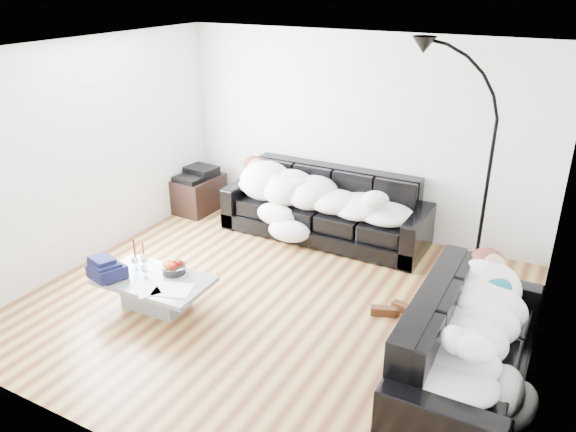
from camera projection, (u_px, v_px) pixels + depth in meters
The scene contains 24 objects.
ground at pixel (275, 303), 5.98m from camera, with size 5.00×5.00×0.00m, color brown.
wall_back at pixel (359, 135), 7.28m from camera, with size 5.00×0.02×2.60m, color silver.
wall_left at pixel (88, 153), 6.55m from camera, with size 0.02×4.50×2.60m, color silver.
wall_right at pixel (551, 243), 4.38m from camera, with size 0.02×4.50×2.60m, color silver.
ceiling at pixel (272, 51), 4.95m from camera, with size 5.00×5.00×0.00m, color white.
sofa_back at pixel (325, 206), 7.33m from camera, with size 2.68×0.93×0.88m, color black.
sofa_right at pixel (470, 344), 4.62m from camera, with size 2.12×0.91×0.86m, color black.
sleeper_back at pixel (324, 192), 7.21m from camera, with size 2.27×0.78×0.45m, color white, non-canonical shape.
sleeper_right at pixel (473, 322), 4.53m from camera, with size 1.82×0.77×0.44m, color white, non-canonical shape.
teal_cushion at pixel (483, 277), 5.06m from camera, with size 0.36×0.30×0.20m, color #0F616D.
coffee_table at pixel (156, 292), 5.86m from camera, with size 1.16×0.68×0.34m, color #939699.
fruit_bowl at pixel (174, 266), 5.87m from camera, with size 0.25×0.25×0.15m, color white.
wine_glass_a at pixel (145, 263), 5.90m from camera, with size 0.08×0.08×0.19m, color white.
wine_glass_b at pixel (134, 263), 5.93m from camera, with size 0.06×0.06×0.15m, color white.
wine_glass_c at pixel (144, 272), 5.77m from camera, with size 0.06×0.06×0.15m, color white.
candle_left at pixel (134, 250), 6.10m from camera, with size 0.05×0.05×0.26m, color maroon.
candle_right at pixel (143, 252), 6.11m from camera, with size 0.04×0.04×0.21m, color maroon.
newspaper_a at pixel (173, 289), 5.58m from camera, with size 0.38×0.29×0.01m, color silver.
newspaper_b at pixel (147, 289), 5.59m from camera, with size 0.31×0.22×0.01m, color silver.
navy_jacket at pixel (104, 262), 5.73m from camera, with size 0.40×0.33×0.20m, color black, non-canonical shape.
shoes at pixel (393, 309), 5.79m from camera, with size 0.43×0.31×0.10m, color #472311, non-canonical shape.
av_cabinet at pixel (199, 194), 8.25m from camera, with size 0.51×0.74×0.51m, color black.
stereo at pixel (197, 173), 8.12m from camera, with size 0.44×0.34×0.13m, color black.
floor_lamp at pixel (487, 189), 5.85m from camera, with size 0.85×0.34×2.33m, color black, non-canonical shape.
Camera 1 is at (2.56, -4.44, 3.24)m, focal length 35.00 mm.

